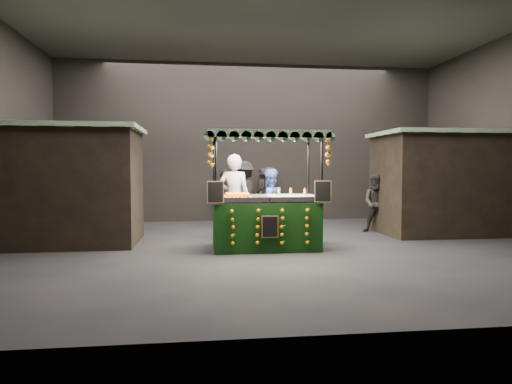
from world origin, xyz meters
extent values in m
plane|color=black|center=(0.00, 0.00, 0.00)|extent=(12.00, 12.00, 0.00)
cube|color=black|center=(0.00, 5.00, 2.50)|extent=(12.00, 0.10, 5.00)
cube|color=black|center=(0.00, -5.00, 2.50)|extent=(12.00, 0.10, 5.00)
cube|color=#353230|center=(0.00, 0.00, 5.00)|extent=(12.00, 10.00, 0.10)
cube|color=black|center=(-4.40, 1.00, 1.25)|extent=(2.80, 2.00, 2.50)
cube|color=#114F21|center=(-4.40, 1.00, 2.55)|extent=(3.00, 2.20, 0.10)
cube|color=black|center=(4.40, 1.50, 1.25)|extent=(2.80, 2.00, 2.50)
cube|color=#114F21|center=(4.40, 1.50, 2.55)|extent=(3.00, 2.20, 0.10)
cube|color=black|center=(-0.26, -0.11, 0.49)|extent=(2.15, 1.17, 0.98)
cube|color=silver|center=(-0.26, -0.11, 0.99)|extent=(2.15, 1.17, 0.04)
cylinder|color=black|center=(-1.31, -0.67, 1.17)|extent=(0.05, 0.05, 2.34)
cylinder|color=black|center=(0.78, -0.67, 1.17)|extent=(0.05, 0.05, 2.34)
cylinder|color=black|center=(-1.31, 0.45, 1.17)|extent=(0.05, 0.05, 2.34)
cylinder|color=black|center=(0.78, 0.45, 1.17)|extent=(0.05, 0.05, 2.34)
cube|color=#114F21|center=(-0.26, -0.11, 2.38)|extent=(2.39, 1.41, 0.08)
cube|color=white|center=(0.32, -0.11, 1.05)|extent=(0.96, 1.05, 0.08)
cube|color=black|center=(-1.32, -0.73, 1.22)|extent=(0.33, 0.09, 0.43)
cube|color=black|center=(0.79, -0.73, 1.22)|extent=(0.33, 0.09, 0.43)
cube|color=black|center=(-0.26, -0.73, 0.54)|extent=(0.33, 0.02, 0.43)
imported|color=gray|center=(-0.84, 0.93, 1.00)|extent=(0.82, 0.63, 2.00)
imported|color=navy|center=(-0.02, 0.91, 0.83)|extent=(0.97, 0.86, 1.66)
imported|color=#292221|center=(-4.04, 2.96, 0.97)|extent=(0.80, 0.62, 1.95)
imported|color=black|center=(2.97, 1.87, 0.76)|extent=(0.93, 0.86, 1.53)
imported|color=#2D2924|center=(-0.88, 4.14, 0.83)|extent=(1.01, 0.91, 1.65)
imported|color=#2B2523|center=(0.54, 4.60, 0.85)|extent=(1.22, 1.24, 1.71)
imported|color=#292521|center=(-3.54, 2.46, 0.93)|extent=(0.93, 0.62, 1.86)
imported|color=#292421|center=(4.50, 3.04, 0.95)|extent=(0.84, 1.83, 1.90)
imported|color=black|center=(0.32, 4.60, 0.84)|extent=(0.41, 0.61, 1.67)
imported|color=#2B2523|center=(-0.35, 3.51, 0.94)|extent=(1.22, 1.40, 1.89)
camera|label=1|loc=(-1.61, -9.28, 1.67)|focal=31.42mm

